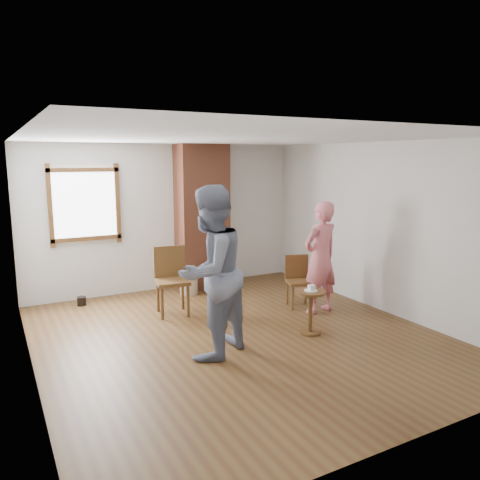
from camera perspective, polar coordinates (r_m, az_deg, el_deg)
name	(u,v)px	position (r m, az deg, el deg)	size (l,w,h in m)	color
ground	(238,337)	(6.37, -0.22, -11.69)	(5.50, 5.50, 0.00)	brown
room_shell	(214,198)	(6.47, -3.22, 5.12)	(5.04, 5.52, 2.62)	silver
brick_chimney	(202,217)	(8.50, -4.64, 2.81)	(0.90, 0.50, 2.60)	#955035
stoneware_crock	(189,283)	(8.26, -6.27, -5.19)	(0.31, 0.31, 0.40)	#C4AB8E
dark_pot	(82,301)	(8.05, -18.74, -7.06)	(0.14, 0.14, 0.14)	black
dining_chair_left	(171,276)	(7.22, -8.38, -4.41)	(0.55, 0.55, 1.02)	brown
dining_chair_right	(298,278)	(7.58, 7.10, -4.61)	(0.48, 0.48, 0.82)	brown
side_table	(310,305)	(6.42, 8.58, -7.82)	(0.40, 0.40, 0.60)	brown
cake_plate	(311,290)	(6.36, 8.63, -6.10)	(0.18, 0.18, 0.01)	white
cake_slice	(311,288)	(6.36, 8.71, -5.79)	(0.08, 0.07, 0.06)	silver
man	(210,272)	(5.52, -3.66, -3.95)	(1.00, 0.78, 2.05)	#141D39
person_pink	(321,258)	(7.22, 9.79, -2.13)	(0.63, 0.41, 1.72)	#DD6E79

